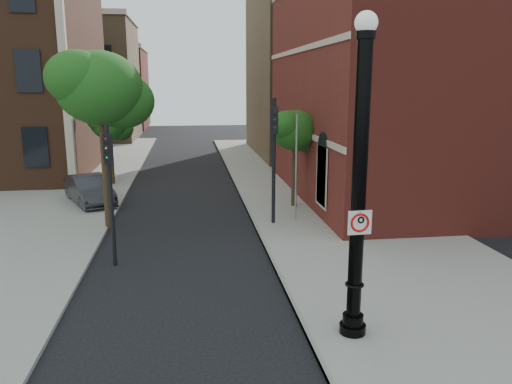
{
  "coord_description": "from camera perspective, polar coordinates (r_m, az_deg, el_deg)",
  "views": [
    {
      "loc": [
        -0.64,
        -11.21,
        5.91
      ],
      "look_at": [
        1.17,
        2.0,
        2.98
      ],
      "focal_mm": 35.0,
      "sensor_mm": 36.0,
      "label": 1
    }
  ],
  "objects": [
    {
      "name": "street_tree_b",
      "position": [
        30.03,
        -16.34,
        7.42
      ],
      "size": [
        2.51,
        2.27,
        4.52
      ],
      "color": "#302113",
      "rests_on": "ground"
    },
    {
      "name": "sidewalk_left",
      "position": [
        30.94,
        -23.32,
        0.47
      ],
      "size": [
        10.0,
        50.0,
        0.12
      ],
      "primitive_type": "cube",
      "color": "gray",
      "rests_on": "ground"
    },
    {
      "name": "bg_building_red",
      "position": [
        70.14,
        -17.45,
        11.1
      ],
      "size": [
        12.0,
        12.0,
        10.0
      ],
      "primitive_type": "cube",
      "color": "maroon",
      "rests_on": "ground"
    },
    {
      "name": "street_tree_c",
      "position": [
        23.55,
        4.51,
        6.92
      ],
      "size": [
        2.59,
        2.34,
        4.67
      ],
      "color": "#302113",
      "rests_on": "ground"
    },
    {
      "name": "utility_pole",
      "position": [
        21.13,
        4.6,
        2.6
      ],
      "size": [
        0.09,
        0.09,
        4.66
      ],
      "primitive_type": "cylinder",
      "color": "#999999",
      "rests_on": "ground"
    },
    {
      "name": "brick_wall_building",
      "position": [
        30.2,
        26.22,
        11.82
      ],
      "size": [
        22.3,
        16.3,
        12.5
      ],
      "color": "maroon",
      "rests_on": "ground"
    },
    {
      "name": "bg_building_tan_a",
      "position": [
        56.37,
        -19.86,
        11.78
      ],
      "size": [
        12.0,
        12.0,
        12.0
      ],
      "primitive_type": "cube",
      "color": "olive",
      "rests_on": "ground"
    },
    {
      "name": "sidewalk_right",
      "position": [
        22.98,
        9.27,
        -2.52
      ],
      "size": [
        8.0,
        60.0,
        0.12
      ],
      "primitive_type": "cube",
      "color": "gray",
      "rests_on": "ground"
    },
    {
      "name": "parked_car",
      "position": [
        25.95,
        -18.5,
        0.22
      ],
      "size": [
        3.23,
        4.65,
        1.45
      ],
      "primitive_type": "imported",
      "rotation": [
        0.0,
        0.0,
        0.43
      ],
      "color": "#28282D",
      "rests_on": "ground"
    },
    {
      "name": "bg_building_tan_b",
      "position": [
        44.45,
        14.59,
        13.42
      ],
      "size": [
        22.0,
        14.0,
        14.0
      ],
      "primitive_type": "cube",
      "color": "olive",
      "rests_on": "ground"
    },
    {
      "name": "traffic_signal_left",
      "position": [
        16.51,
        -16.43,
        2.21
      ],
      "size": [
        0.35,
        0.4,
        4.65
      ],
      "rotation": [
        0.0,
        0.0,
        0.25
      ],
      "color": "black",
      "rests_on": "ground"
    },
    {
      "name": "ground",
      "position": [
        12.69,
        -4.17,
        -15.41
      ],
      "size": [
        120.0,
        120.0,
        0.0
      ],
      "primitive_type": "plane",
      "color": "black",
      "rests_on": "ground"
    },
    {
      "name": "traffic_signal_right",
      "position": [
        20.44,
        2.07,
        5.82
      ],
      "size": [
        0.38,
        0.45,
        5.3
      ],
      "rotation": [
        0.0,
        0.0,
        -0.16
      ],
      "color": "black",
      "rests_on": "ground"
    },
    {
      "name": "no_parking_sign",
      "position": [
        11.3,
        11.78,
        -3.42
      ],
      "size": [
        0.55,
        0.08,
        0.55
      ],
      "rotation": [
        0.0,
        0.0,
        0.05
      ],
      "color": "white",
      "rests_on": "ground"
    },
    {
      "name": "curb_edge",
      "position": [
        22.16,
        -0.56,
        -2.88
      ],
      "size": [
        0.1,
        60.0,
        0.14
      ],
      "primitive_type": "cube",
      "color": "gray",
      "rests_on": "ground"
    },
    {
      "name": "street_tree_a",
      "position": [
        20.72,
        -17.29,
        11.11
      ],
      "size": [
        3.96,
        3.58,
        7.13
      ],
      "color": "#302113",
      "rests_on": "ground"
    },
    {
      "name": "lamppost",
      "position": [
        11.34,
        11.62,
        -0.64
      ],
      "size": [
        0.62,
        0.62,
        7.37
      ],
      "color": "black",
      "rests_on": "ground"
    }
  ]
}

